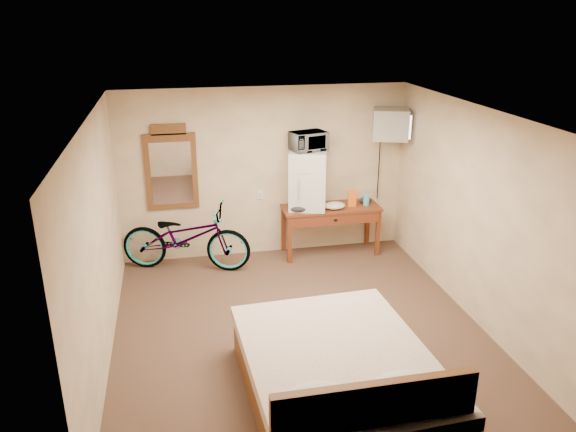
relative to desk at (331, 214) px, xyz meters
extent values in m
plane|color=#513528|center=(-0.95, -2.00, -0.64)|extent=(4.60, 4.60, 0.00)
plane|color=silver|center=(-0.95, -2.00, 1.86)|extent=(4.60, 4.60, 0.00)
cube|color=beige|center=(-0.95, 0.30, 0.61)|extent=(4.20, 0.04, 2.50)
cube|color=beige|center=(-0.95, -4.30, 0.61)|extent=(4.20, 0.04, 2.50)
cube|color=beige|center=(-3.05, -2.00, 0.61)|extent=(0.04, 4.60, 2.50)
cube|color=beige|center=(1.15, -2.00, 0.61)|extent=(0.04, 4.60, 2.50)
cube|color=silver|center=(-1.03, 0.29, 0.28)|extent=(0.08, 0.01, 0.13)
cube|color=maroon|center=(0.00, 0.04, 0.09)|extent=(1.45, 0.57, 0.04)
cube|color=maroon|center=(-0.67, -0.19, -0.28)|extent=(0.06, 0.06, 0.71)
cube|color=maroon|center=(0.67, -0.19, -0.28)|extent=(0.06, 0.06, 0.71)
cube|color=maroon|center=(-0.67, 0.27, -0.28)|extent=(0.06, 0.06, 0.71)
cube|color=maroon|center=(0.67, 0.27, -0.28)|extent=(0.06, 0.06, 0.71)
cube|color=maroon|center=(0.00, -0.21, -0.01)|extent=(1.33, 0.06, 0.16)
cube|color=black|center=(0.00, -0.22, -0.01)|extent=(0.05, 0.02, 0.03)
cube|color=silver|center=(-0.35, 0.06, 0.54)|extent=(0.65, 0.64, 0.86)
cube|color=#ABABA6|center=(-0.35, -0.19, 0.72)|extent=(0.53, 0.01, 0.00)
cylinder|color=#ABABA6|center=(-0.54, -0.20, 0.49)|extent=(0.02, 0.02, 0.31)
imported|color=silver|center=(-0.35, 0.06, 1.11)|extent=(0.56, 0.45, 0.27)
cube|color=orange|center=(0.31, -0.02, 0.23)|extent=(0.13, 0.08, 0.24)
cylinder|color=#45B7ED|center=(0.53, -0.01, 0.19)|extent=(0.09, 0.09, 0.16)
ellipsoid|color=beige|center=(0.02, -0.07, 0.16)|extent=(0.32, 0.24, 0.10)
ellipsoid|color=black|center=(-0.51, -0.08, 0.17)|extent=(0.29, 0.22, 0.11)
ellipsoid|color=black|center=(0.55, 0.08, 0.15)|extent=(0.19, 0.15, 0.09)
cube|color=black|center=(0.85, 0.29, 1.21)|extent=(0.14, 0.02, 0.14)
cylinder|color=black|center=(0.85, 0.24, 1.21)|extent=(0.05, 0.30, 0.05)
cube|color=#ABABA6|center=(0.85, 0.02, 1.31)|extent=(0.61, 0.56, 0.44)
cube|color=white|center=(0.85, -0.19, 1.31)|extent=(0.40, 0.14, 0.33)
cube|color=black|center=(0.85, 0.24, 1.31)|extent=(0.30, 0.11, 0.27)
cube|color=brown|center=(-2.28, 0.28, 0.71)|extent=(0.72, 0.04, 1.10)
cube|color=brown|center=(-2.28, 0.28, 1.32)|extent=(0.48, 0.04, 0.15)
cube|color=white|center=(-2.28, 0.26, 0.69)|extent=(0.57, 0.01, 0.90)
imported|color=black|center=(-2.15, -0.08, -0.16)|extent=(1.94, 1.14, 0.97)
cube|color=brown|center=(-0.87, -3.30, -0.44)|extent=(1.72, 2.24, 0.40)
cube|color=#F8EAC0|center=(-0.87, -3.30, -0.19)|extent=(1.76, 2.28, 0.14)
cube|color=brown|center=(-0.87, -4.26, -0.09)|extent=(1.63, 0.08, 0.70)
ellipsoid|color=beige|center=(-1.25, -3.95, -0.06)|extent=(0.57, 0.35, 0.20)
ellipsoid|color=beige|center=(-0.49, -3.95, -0.06)|extent=(0.57, 0.35, 0.20)
camera|label=1|loc=(-2.24, -7.52, 2.87)|focal=35.00mm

